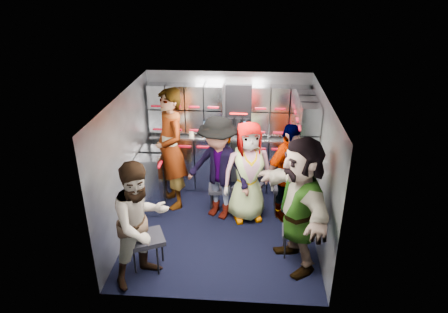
# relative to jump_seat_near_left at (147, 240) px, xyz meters

# --- Properties ---
(floor) EXTENTS (3.00, 3.00, 0.00)m
(floor) POSITION_rel_jump_seat_near_left_xyz_m (0.90, 0.96, -0.44)
(floor) COLOR black
(floor) RESTS_ON ground
(wall_back) EXTENTS (2.80, 0.04, 2.10)m
(wall_back) POSITION_rel_jump_seat_near_left_xyz_m (0.90, 2.46, 0.61)
(wall_back) COLOR gray
(wall_back) RESTS_ON ground
(wall_left) EXTENTS (0.04, 3.00, 2.10)m
(wall_left) POSITION_rel_jump_seat_near_left_xyz_m (-0.50, 0.96, 0.61)
(wall_left) COLOR gray
(wall_left) RESTS_ON ground
(wall_right) EXTENTS (0.04, 3.00, 2.10)m
(wall_right) POSITION_rel_jump_seat_near_left_xyz_m (2.30, 0.96, 0.61)
(wall_right) COLOR gray
(wall_right) RESTS_ON ground
(ceiling) EXTENTS (2.80, 3.00, 0.02)m
(ceiling) POSITION_rel_jump_seat_near_left_xyz_m (0.90, 0.96, 1.66)
(ceiling) COLOR silver
(ceiling) RESTS_ON wall_back
(cart_bank_back) EXTENTS (2.68, 0.38, 0.99)m
(cart_bank_back) POSITION_rel_jump_seat_near_left_xyz_m (0.90, 2.25, 0.05)
(cart_bank_back) COLOR #A5ACB6
(cart_bank_back) RESTS_ON ground
(cart_bank_left) EXTENTS (0.38, 0.76, 0.99)m
(cart_bank_left) POSITION_rel_jump_seat_near_left_xyz_m (-0.29, 1.52, 0.05)
(cart_bank_left) COLOR #A5ACB6
(cart_bank_left) RESTS_ON ground
(counter) EXTENTS (2.68, 0.42, 0.03)m
(counter) POSITION_rel_jump_seat_near_left_xyz_m (0.90, 2.25, 0.57)
(counter) COLOR #B1B4B9
(counter) RESTS_ON cart_bank_back
(locker_bank_back) EXTENTS (2.68, 0.28, 0.82)m
(locker_bank_back) POSITION_rel_jump_seat_near_left_xyz_m (0.90, 2.31, 1.05)
(locker_bank_back) COLOR #A5ACB6
(locker_bank_back) RESTS_ON wall_back
(locker_bank_right) EXTENTS (0.28, 1.00, 0.82)m
(locker_bank_right) POSITION_rel_jump_seat_near_left_xyz_m (2.15, 1.66, 1.05)
(locker_bank_right) COLOR #A5ACB6
(locker_bank_right) RESTS_ON wall_right
(right_cabinet) EXTENTS (0.28, 1.20, 1.00)m
(right_cabinet) POSITION_rel_jump_seat_near_left_xyz_m (2.15, 1.56, 0.06)
(right_cabinet) COLOR #A5ACB6
(right_cabinet) RESTS_ON ground
(coffee_niche) EXTENTS (0.46, 0.16, 0.84)m
(coffee_niche) POSITION_rel_jump_seat_near_left_xyz_m (1.08, 2.37, 1.03)
(coffee_niche) COLOR black
(coffee_niche) RESTS_ON wall_back
(red_latch_strip) EXTENTS (2.60, 0.02, 0.03)m
(red_latch_strip) POSITION_rel_jump_seat_near_left_xyz_m (0.90, 2.05, 0.44)
(red_latch_strip) COLOR #A60719
(red_latch_strip) RESTS_ON cart_bank_back
(jump_seat_near_left) EXTENTS (0.55, 0.54, 0.50)m
(jump_seat_near_left) POSITION_rel_jump_seat_near_left_xyz_m (0.00, 0.00, 0.00)
(jump_seat_near_left) COLOR black
(jump_seat_near_left) RESTS_ON ground
(jump_seat_mid_left) EXTENTS (0.38, 0.36, 0.41)m
(jump_seat_mid_left) POSITION_rel_jump_seat_near_left_xyz_m (0.82, 1.50, -0.07)
(jump_seat_mid_left) COLOR black
(jump_seat_mid_left) RESTS_ON ground
(jump_seat_center) EXTENTS (0.53, 0.52, 0.48)m
(jump_seat_center) POSITION_rel_jump_seat_near_left_xyz_m (1.28, 1.48, -0.01)
(jump_seat_center) COLOR black
(jump_seat_center) RESTS_ON ground
(jump_seat_mid_right) EXTENTS (0.44, 0.42, 0.48)m
(jump_seat_mid_right) POSITION_rel_jump_seat_near_left_xyz_m (1.89, 1.54, -0.02)
(jump_seat_mid_right) COLOR black
(jump_seat_mid_right) RESTS_ON ground
(jump_seat_near_right) EXTENTS (0.36, 0.34, 0.40)m
(jump_seat_near_right) POSITION_rel_jump_seat_near_left_xyz_m (1.95, 0.42, -0.08)
(jump_seat_near_right) COLOR black
(jump_seat_near_right) RESTS_ON ground
(attendant_standing) EXTENTS (0.80, 0.88, 2.02)m
(attendant_standing) POSITION_rel_jump_seat_near_left_xyz_m (0.02, 1.63, 0.57)
(attendant_standing) COLOR black
(attendant_standing) RESTS_ON ground
(attendant_arc_a) EXTENTS (1.00, 1.02, 1.65)m
(attendant_arc_a) POSITION_rel_jump_seat_near_left_xyz_m (-0.00, -0.18, 0.39)
(attendant_arc_a) COLOR black
(attendant_arc_a) RESTS_ON ground
(attendant_arc_b) EXTENTS (1.26, 1.04, 1.70)m
(attendant_arc_b) POSITION_rel_jump_seat_near_left_xyz_m (0.82, 1.32, 0.41)
(attendant_arc_b) COLOR black
(attendant_arc_b) RESTS_ON ground
(attendant_arc_c) EXTENTS (0.90, 0.71, 1.63)m
(attendant_arc_c) POSITION_rel_jump_seat_near_left_xyz_m (1.28, 1.30, 0.37)
(attendant_arc_c) COLOR black
(attendant_arc_c) RESTS_ON ground
(attendant_arc_d) EXTENTS (0.95, 0.92, 1.59)m
(attendant_arc_d) POSITION_rel_jump_seat_near_left_xyz_m (1.89, 1.36, 0.36)
(attendant_arc_d) COLOR black
(attendant_arc_d) RESTS_ON ground
(attendant_arc_e) EXTENTS (1.12, 1.79, 1.85)m
(attendant_arc_e) POSITION_rel_jump_seat_near_left_xyz_m (1.95, 0.24, 0.48)
(attendant_arc_e) COLOR black
(attendant_arc_e) RESTS_ON ground
(bottle_left) EXTENTS (0.06, 0.06, 0.23)m
(bottle_left) POSITION_rel_jump_seat_near_left_xyz_m (0.51, 2.20, 0.71)
(bottle_left) COLOR white
(bottle_left) RESTS_ON counter
(bottle_mid) EXTENTS (0.07, 0.07, 0.26)m
(bottle_mid) POSITION_rel_jump_seat_near_left_xyz_m (0.52, 2.20, 0.72)
(bottle_mid) COLOR white
(bottle_mid) RESTS_ON counter
(bottle_right) EXTENTS (0.07, 0.07, 0.25)m
(bottle_right) POSITION_rel_jump_seat_near_left_xyz_m (1.20, 2.20, 0.72)
(bottle_right) COLOR white
(bottle_right) RESTS_ON counter
(cup_left) EXTENTS (0.08, 0.08, 0.10)m
(cup_left) POSITION_rel_jump_seat_near_left_xyz_m (0.28, 2.19, 0.64)
(cup_left) COLOR beige
(cup_left) RESTS_ON counter
(cup_right) EXTENTS (0.07, 0.07, 0.10)m
(cup_right) POSITION_rel_jump_seat_near_left_xyz_m (1.90, 2.19, 0.64)
(cup_right) COLOR beige
(cup_right) RESTS_ON counter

